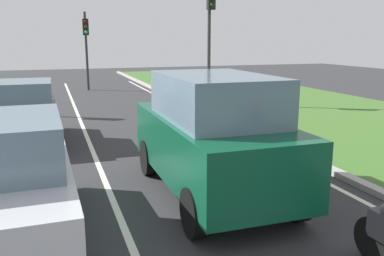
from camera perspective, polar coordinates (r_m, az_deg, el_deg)
ground_plane at (r=13.09m, az=-11.41°, el=-0.78°), size 60.00×60.00×0.00m
lane_line_center at (r=13.02m, az=-14.46°, el=-0.98°), size 0.12×32.00×0.01m
lane_line_right_edge at (r=14.00m, az=3.33°, el=0.30°), size 0.12×32.00×0.01m
grass_verge_right at (r=16.47m, az=19.32°, el=1.53°), size 9.00×48.00×0.06m
curb_right at (r=14.18m, az=5.21°, el=0.66°), size 0.24×48.00×0.12m
car_suv_ahead at (r=7.57m, az=2.86°, el=-0.94°), size 1.99×4.51×2.28m
car_sedan_left_lane at (r=6.37m, az=-24.47°, el=-6.92°), size 1.90×4.33×1.86m
car_hatchback_far at (r=12.39m, az=-22.13°, el=2.00°), size 1.75×3.71×1.78m
traffic_light_near_right at (r=17.88m, az=2.53°, el=14.33°), size 0.32×0.50×5.33m
traffic_light_far_median at (r=24.42m, az=-14.49°, el=11.88°), size 0.32×0.50×4.40m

